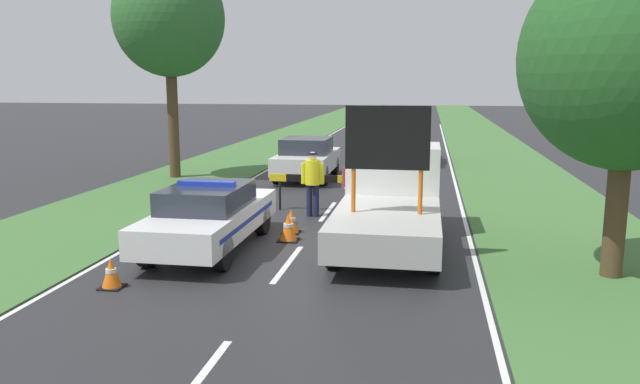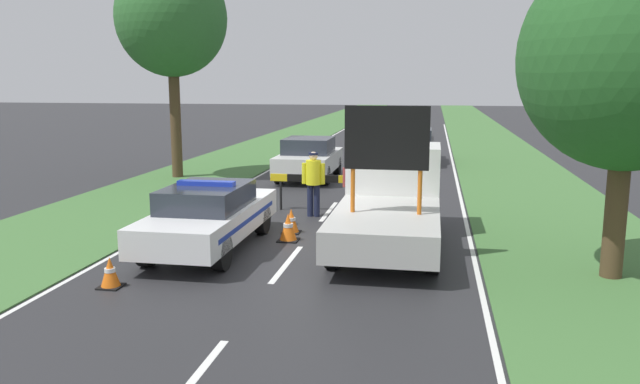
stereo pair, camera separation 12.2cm
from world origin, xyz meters
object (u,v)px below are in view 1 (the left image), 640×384
at_px(road_barrier, 320,181).
at_px(roadside_tree_near_right, 169,19).
at_px(queued_car_sedan_black, 410,145).
at_px(roadside_tree_near_left, 629,58).
at_px(pedestrian_civilian, 353,182).
at_px(police_officer, 313,178).
at_px(traffic_cone_near_police, 291,221).
at_px(work_truck, 391,198).
at_px(traffic_cone_centre_front, 111,273).
at_px(traffic_cone_near_truck, 288,227).
at_px(police_car, 210,215).
at_px(queued_car_van_white, 307,158).

relative_size(road_barrier, roadside_tree_near_right, 0.37).
distance_m(queued_car_sedan_black, roadside_tree_near_left, 17.14).
xyz_separation_m(road_barrier, pedestrian_civilian, (1.00, -0.66, 0.10)).
height_order(police_officer, traffic_cone_near_police, police_officer).
relative_size(police_officer, roadside_tree_near_right, 0.22).
distance_m(pedestrian_civilian, roadside_tree_near_left, 7.60).
height_order(police_officer, roadside_tree_near_left, roadside_tree_near_left).
bearing_deg(roadside_tree_near_left, queued_car_sedan_black, 104.54).
height_order(work_truck, road_barrier, work_truck).
bearing_deg(road_barrier, work_truck, -56.69).
bearing_deg(traffic_cone_centre_front, roadside_tree_near_left, 13.58).
distance_m(traffic_cone_near_truck, roadside_tree_near_left, 7.75).
relative_size(police_car, pedestrian_civilian, 2.99).
bearing_deg(queued_car_van_white, police_car, 88.70).
bearing_deg(police_car, work_truck, 24.54).
distance_m(traffic_cone_near_police, traffic_cone_near_truck, 0.76).
relative_size(work_truck, traffic_cone_near_truck, 8.59).
distance_m(traffic_cone_near_police, queued_car_sedan_black, 14.15).
height_order(road_barrier, queued_car_van_white, queued_car_van_white).
distance_m(work_truck, traffic_cone_near_truck, 2.45).
relative_size(road_barrier, queued_car_sedan_black, 0.68).
bearing_deg(police_officer, queued_car_sedan_black, -101.90).
relative_size(traffic_cone_centre_front, queued_car_sedan_black, 0.13).
relative_size(police_officer, traffic_cone_centre_front, 3.16).
bearing_deg(road_barrier, pedestrian_civilian, -35.85).
relative_size(pedestrian_civilian, queued_car_sedan_black, 0.38).
height_order(queued_car_sedan_black, roadside_tree_near_right, roadside_tree_near_right).
xyz_separation_m(police_car, road_barrier, (1.71, 4.37, 0.11)).
relative_size(police_officer, queued_car_sedan_black, 0.41).
relative_size(roadside_tree_near_left, roadside_tree_near_right, 0.76).
relative_size(traffic_cone_centre_front, queued_car_van_white, 0.13).
relative_size(work_truck, roadside_tree_near_left, 0.91).
relative_size(traffic_cone_near_police, roadside_tree_near_right, 0.07).
bearing_deg(queued_car_sedan_black, roadside_tree_near_right, 35.16).
bearing_deg(work_truck, traffic_cone_centre_front, 42.31).
bearing_deg(police_officer, traffic_cone_near_police, 83.62).
bearing_deg(queued_car_sedan_black, police_car, 75.97).
xyz_separation_m(police_officer, pedestrian_civilian, (1.09, 0.04, -0.09)).
bearing_deg(roadside_tree_near_right, traffic_cone_near_police, -51.39).
height_order(pedestrian_civilian, roadside_tree_near_left, roadside_tree_near_left).
xyz_separation_m(traffic_cone_centre_front, traffic_cone_near_truck, (2.39, 3.78, 0.04)).
bearing_deg(road_barrier, police_officer, -99.65).
height_order(police_car, queued_car_van_white, queued_car_van_white).
distance_m(work_truck, roadside_tree_near_right, 12.85).
bearing_deg(pedestrian_civilian, queued_car_sedan_black, 64.86).
bearing_deg(police_officer, queued_car_van_white, -78.86).
distance_m(road_barrier, queued_car_van_white, 5.91).
height_order(police_officer, roadside_tree_near_right, roadside_tree_near_right).
xyz_separation_m(road_barrier, traffic_cone_near_police, (-0.27, -2.64, -0.56)).
bearing_deg(queued_car_sedan_black, traffic_cone_near_truck, 80.83).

